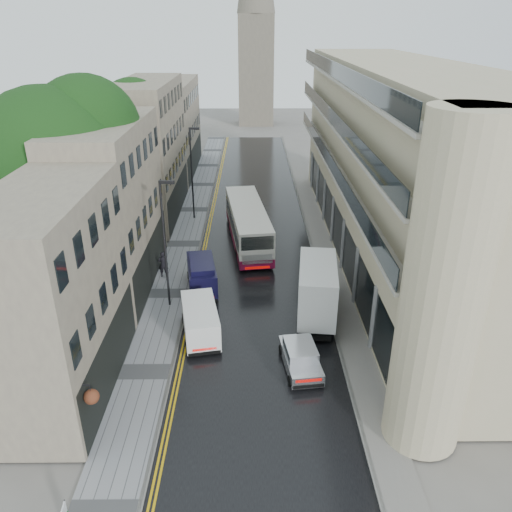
{
  "coord_description": "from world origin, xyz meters",
  "views": [
    {
      "loc": [
        -0.31,
        -10.06,
        16.54
      ],
      "look_at": [
        -0.06,
        18.0,
        3.41
      ],
      "focal_mm": 35.0,
      "sensor_mm": 36.0,
      "label": 1
    }
  ],
  "objects_px": {
    "tree_far": "(115,154)",
    "pedestrian": "(163,264)",
    "cream_bus": "(237,241)",
    "white_lorry": "(300,301)",
    "tree_near": "(57,192)",
    "silver_hatchback": "(291,374)",
    "white_van": "(187,338)",
    "navy_van": "(191,285)",
    "lamp_post_near": "(165,246)",
    "lamp_post_far": "(192,175)"
  },
  "relations": [
    {
      "from": "silver_hatchback",
      "to": "lamp_post_near",
      "type": "relative_size",
      "value": 0.46
    },
    {
      "from": "white_lorry",
      "to": "white_van",
      "type": "xyz_separation_m",
      "value": [
        -6.32,
        -2.33,
        -0.9
      ]
    },
    {
      "from": "tree_far",
      "to": "cream_bus",
      "type": "relative_size",
      "value": 1.09
    },
    {
      "from": "white_lorry",
      "to": "pedestrian",
      "type": "bearing_deg",
      "value": 150.15
    },
    {
      "from": "silver_hatchback",
      "to": "tree_far",
      "type": "bearing_deg",
      "value": 113.63
    },
    {
      "from": "cream_bus",
      "to": "white_lorry",
      "type": "distance_m",
      "value": 10.4
    },
    {
      "from": "navy_van",
      "to": "pedestrian",
      "type": "height_order",
      "value": "navy_van"
    },
    {
      "from": "lamp_post_far",
      "to": "cream_bus",
      "type": "bearing_deg",
      "value": -62.34
    },
    {
      "from": "silver_hatchback",
      "to": "navy_van",
      "type": "height_order",
      "value": "navy_van"
    },
    {
      "from": "white_van",
      "to": "lamp_post_far",
      "type": "relative_size",
      "value": 0.53
    },
    {
      "from": "silver_hatchback",
      "to": "lamp_post_far",
      "type": "xyz_separation_m",
      "value": [
        -7.3,
        23.63,
        3.51
      ]
    },
    {
      "from": "white_van",
      "to": "cream_bus",
      "type": "bearing_deg",
      "value": 67.8
    },
    {
      "from": "tree_near",
      "to": "white_lorry",
      "type": "relative_size",
      "value": 1.93
    },
    {
      "from": "white_lorry",
      "to": "silver_hatchback",
      "type": "bearing_deg",
      "value": -92.78
    },
    {
      "from": "navy_van",
      "to": "lamp_post_near",
      "type": "xyz_separation_m",
      "value": [
        -1.32,
        -0.67,
        3.06
      ]
    },
    {
      "from": "tree_far",
      "to": "pedestrian",
      "type": "xyz_separation_m",
      "value": [
        5.6,
        -11.35,
        -5.15
      ]
    },
    {
      "from": "tree_far",
      "to": "white_lorry",
      "type": "bearing_deg",
      "value": -50.85
    },
    {
      "from": "cream_bus",
      "to": "white_van",
      "type": "distance_m",
      "value": 12.23
    },
    {
      "from": "white_lorry",
      "to": "lamp_post_near",
      "type": "distance_m",
      "value": 8.83
    },
    {
      "from": "pedestrian",
      "to": "cream_bus",
      "type": "bearing_deg",
      "value": -150.85
    },
    {
      "from": "navy_van",
      "to": "tree_near",
      "type": "bearing_deg",
      "value": 159.79
    },
    {
      "from": "tree_near",
      "to": "silver_hatchback",
      "type": "xyz_separation_m",
      "value": [
        14.12,
        -10.13,
        -6.22
      ]
    },
    {
      "from": "white_van",
      "to": "navy_van",
      "type": "bearing_deg",
      "value": 83.62
    },
    {
      "from": "tree_far",
      "to": "pedestrian",
      "type": "distance_m",
      "value": 13.67
    },
    {
      "from": "cream_bus",
      "to": "silver_hatchback",
      "type": "height_order",
      "value": "cream_bus"
    },
    {
      "from": "navy_van",
      "to": "lamp_post_far",
      "type": "height_order",
      "value": "lamp_post_far"
    },
    {
      "from": "white_van",
      "to": "lamp_post_near",
      "type": "xyz_separation_m",
      "value": [
        -1.75,
        5.06,
        3.21
      ]
    },
    {
      "from": "navy_van",
      "to": "lamp_post_far",
      "type": "bearing_deg",
      "value": 86.09
    },
    {
      "from": "cream_bus",
      "to": "navy_van",
      "type": "bearing_deg",
      "value": -121.99
    },
    {
      "from": "lamp_post_near",
      "to": "lamp_post_far",
      "type": "xyz_separation_m",
      "value": [
        -0.06,
        15.78,
        0.02
      ]
    },
    {
      "from": "white_lorry",
      "to": "cream_bus",
      "type": "bearing_deg",
      "value": 118.39
    },
    {
      "from": "pedestrian",
      "to": "lamp_post_far",
      "type": "distance_m",
      "value": 12.3
    },
    {
      "from": "tree_far",
      "to": "tree_near",
      "type": "bearing_deg",
      "value": -91.32
    },
    {
      "from": "lamp_post_near",
      "to": "tree_far",
      "type": "bearing_deg",
      "value": 120.24
    },
    {
      "from": "cream_bus",
      "to": "tree_far",
      "type": "bearing_deg",
      "value": 134.87
    },
    {
      "from": "cream_bus",
      "to": "white_lorry",
      "type": "height_order",
      "value": "white_lorry"
    },
    {
      "from": "navy_van",
      "to": "lamp_post_near",
      "type": "bearing_deg",
      "value": -162.26
    },
    {
      "from": "tree_far",
      "to": "lamp_post_near",
      "type": "height_order",
      "value": "tree_far"
    },
    {
      "from": "white_lorry",
      "to": "lamp_post_far",
      "type": "distance_m",
      "value": 20.35
    },
    {
      "from": "tree_far",
      "to": "navy_van",
      "type": "relative_size",
      "value": 2.8
    },
    {
      "from": "white_lorry",
      "to": "lamp_post_far",
      "type": "height_order",
      "value": "lamp_post_far"
    },
    {
      "from": "tree_near",
      "to": "lamp_post_far",
      "type": "distance_m",
      "value": 15.37
    },
    {
      "from": "cream_bus",
      "to": "pedestrian",
      "type": "relative_size",
      "value": 5.96
    },
    {
      "from": "tree_near",
      "to": "tree_far",
      "type": "distance_m",
      "value": 13.02
    },
    {
      "from": "tree_near",
      "to": "cream_bus",
      "type": "height_order",
      "value": "tree_near"
    },
    {
      "from": "tree_far",
      "to": "white_van",
      "type": "height_order",
      "value": "tree_far"
    },
    {
      "from": "tree_far",
      "to": "lamp_post_near",
      "type": "relative_size",
      "value": 1.52
    },
    {
      "from": "navy_van",
      "to": "white_lorry",
      "type": "bearing_deg",
      "value": -35.81
    },
    {
      "from": "silver_hatchback",
      "to": "white_lorry",
      "type": "bearing_deg",
      "value": 73.54
    },
    {
      "from": "white_lorry",
      "to": "navy_van",
      "type": "bearing_deg",
      "value": 159.76
    }
  ]
}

